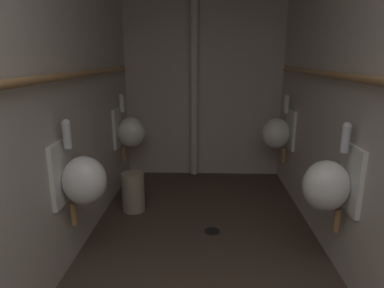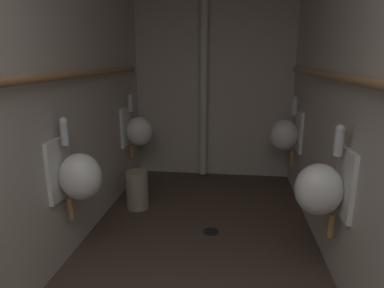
{
  "view_description": "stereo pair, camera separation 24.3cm",
  "coord_description": "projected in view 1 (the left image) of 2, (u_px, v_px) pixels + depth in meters",
  "views": [
    {
      "loc": [
        0.0,
        0.02,
        1.49
      ],
      "look_at": [
        -0.1,
        2.77,
        0.77
      ],
      "focal_mm": 30.94,
      "sensor_mm": 36.0,
      "label": 1
    },
    {
      "loc": [
        0.24,
        0.02,
        1.49
      ],
      "look_at": [
        -0.1,
        2.77,
        0.77
      ],
      "focal_mm": 30.94,
      "sensor_mm": 36.0,
      "label": 2
    }
  ],
  "objects": [
    {
      "name": "floor",
      "position": [
        202.0,
        276.0,
        2.39
      ],
      "size": [
        2.07,
        4.29,
        0.08
      ],
      "primitive_type": "cube",
      "color": "#47382D",
      "rests_on": "ground"
    },
    {
      "name": "floor_drain",
      "position": [
        212.0,
        231.0,
        2.92
      ],
      "size": [
        0.14,
        0.14,
        0.01
      ],
      "primitive_type": "cylinder",
      "color": "black",
      "rests_on": "ground"
    },
    {
      "name": "wall_left",
      "position": [
        43.0,
        81.0,
        2.07
      ],
      "size": [
        0.06,
        4.29,
        2.7
      ],
      "primitive_type": "cube",
      "color": "beige",
      "rests_on": "ground"
    },
    {
      "name": "supply_pipe_right",
      "position": [
        355.0,
        78.0,
        1.99
      ],
      "size": [
        0.06,
        3.51,
        0.06
      ],
      "color": "#9E7042"
    },
    {
      "name": "wall_right",
      "position": [
        370.0,
        82.0,
        2.0
      ],
      "size": [
        0.06,
        4.29,
        2.7
      ],
      "primitive_type": "cube",
      "color": "beige",
      "rests_on": "ground"
    },
    {
      "name": "urinal_right_mid",
      "position": [
        329.0,
        184.0,
        2.16
      ],
      "size": [
        0.32,
        0.3,
        0.76
      ],
      "color": "white"
    },
    {
      "name": "urinal_left_mid",
      "position": [
        81.0,
        179.0,
        2.25
      ],
      "size": [
        0.32,
        0.3,
        0.76
      ],
      "color": "white"
    },
    {
      "name": "urinal_right_far",
      "position": [
        278.0,
        132.0,
        3.64
      ],
      "size": [
        0.32,
        0.3,
        0.76
      ],
      "color": "white"
    },
    {
      "name": "waste_bin",
      "position": [
        133.0,
        192.0,
        3.29
      ],
      "size": [
        0.22,
        0.22,
        0.39
      ],
      "primitive_type": "cylinder",
      "color": "#9E937A",
      "rests_on": "ground"
    },
    {
      "name": "urinal_left_far",
      "position": [
        129.0,
        131.0,
        3.7
      ],
      "size": [
        0.32,
        0.3,
        0.76
      ],
      "color": "white"
    },
    {
      "name": "supply_pipe_left",
      "position": [
        57.0,
        77.0,
        2.07
      ],
      "size": [
        0.06,
        3.49,
        0.06
      ],
      "color": "#9E7042"
    },
    {
      "name": "standpipe_back_wall",
      "position": [
        194.0,
        69.0,
        3.98
      ],
      "size": [
        0.1,
        0.1,
        2.65
      ],
      "primitive_type": "cylinder",
      "color": "beige",
      "rests_on": "ground"
    },
    {
      "name": "wall_back",
      "position": [
        204.0,
        69.0,
        4.08
      ],
      "size": [
        2.07,
        0.06,
        2.7
      ],
      "primitive_type": "cube",
      "color": "beige",
      "rests_on": "ground"
    }
  ]
}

